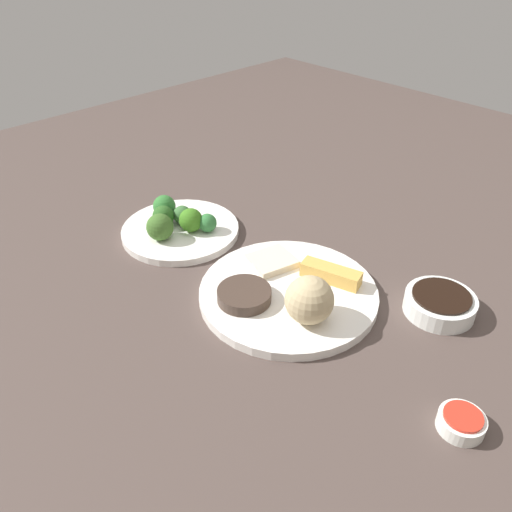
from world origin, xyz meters
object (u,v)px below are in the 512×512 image
soy_sauce_bowl (440,304)px  sauce_ramekin_sweet_and_sour (461,423)px  main_plate (288,293)px  broccoli_plate (181,230)px

soy_sauce_bowl → sauce_ramekin_sweet_and_sour: soy_sauce_bowl is taller
soy_sauce_bowl → main_plate: bearing=37.5°
main_plate → sauce_ramekin_sweet_and_sour: size_ratio=4.99×
broccoli_plate → soy_sauce_bowl: bearing=-161.8°
main_plate → soy_sauce_bowl: 0.24m
main_plate → broccoli_plate: 0.28m
soy_sauce_bowl → sauce_ramekin_sweet_and_sour: size_ratio=1.89×
soy_sauce_bowl → sauce_ramekin_sweet_and_sour: (-0.14, 0.18, -0.01)m
broccoli_plate → soy_sauce_bowl: size_ratio=2.05×
sauce_ramekin_sweet_and_sour → main_plate: bearing=-5.8°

